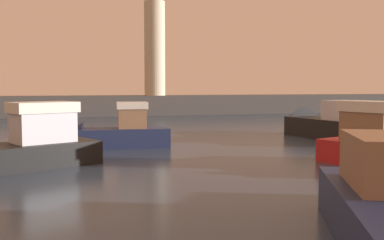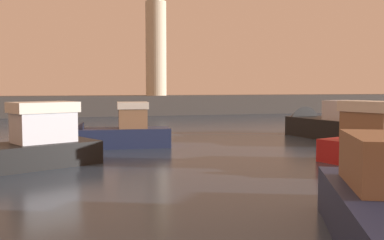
# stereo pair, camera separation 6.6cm
# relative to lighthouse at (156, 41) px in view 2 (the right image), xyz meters

# --- Properties ---
(ground_plane) EXTENTS (220.00, 220.00, 0.00)m
(ground_plane) POSITION_rel_lighthouse_xyz_m (-3.67, -24.81, -8.29)
(ground_plane) COLOR #2D3D51
(breakwater) EXTENTS (82.51, 4.83, 2.18)m
(breakwater) POSITION_rel_lighthouse_xyz_m (-3.67, 0.00, -7.20)
(breakwater) COLOR #423F3D
(breakwater) RESTS_ON ground_plane
(lighthouse) EXTENTS (2.34, 2.34, 12.90)m
(lighthouse) POSITION_rel_lighthouse_xyz_m (0.00, 0.00, 0.00)
(lighthouse) COLOR beige
(lighthouse) RESTS_ON breakwater
(motorboat_0) EXTENTS (6.11, 2.15, 2.64)m
(motorboat_0) POSITION_rel_lighthouse_xyz_m (-7.48, -26.93, -7.56)
(motorboat_0) COLOR #1E284C
(motorboat_0) RESTS_ON ground_plane
(motorboat_5) EXTENTS (3.77, 9.18, 2.90)m
(motorboat_5) POSITION_rel_lighthouse_xyz_m (5.90, -25.64, -7.49)
(motorboat_5) COLOR black
(motorboat_5) RESTS_ON ground_plane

